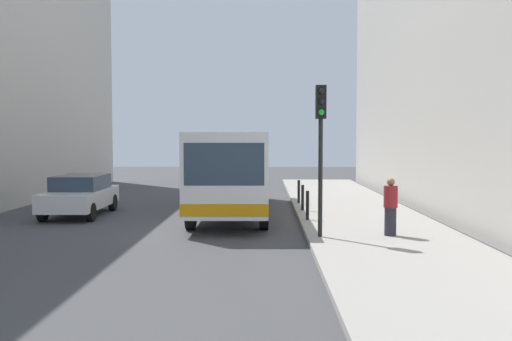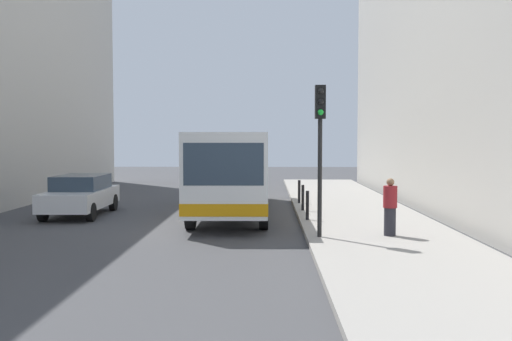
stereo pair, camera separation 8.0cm
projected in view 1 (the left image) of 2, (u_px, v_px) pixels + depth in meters
ground_plane at (199, 230)px, 17.65m from camera, size 80.00×80.00×0.00m
sidewalk at (374, 228)px, 17.56m from camera, size 4.40×40.00×0.15m
bus at (233, 168)px, 21.62m from camera, size 2.64×11.05×3.00m
car_beside_bus at (80, 194)px, 20.94m from camera, size 1.92×4.43×1.48m
traffic_light at (321, 132)px, 15.39m from camera, size 0.28×0.33×4.10m
bollard_near at (307, 205)px, 18.83m from camera, size 0.11×0.11×0.95m
bollard_mid at (303, 198)px, 21.28m from camera, size 0.11×0.11×0.95m
bollard_far at (299, 192)px, 23.73m from camera, size 0.11×0.11×0.95m
pedestrian_near_signal at (391, 207)px, 15.69m from camera, size 0.38×0.38×1.58m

